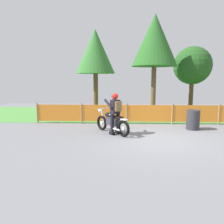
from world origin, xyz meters
name	(u,v)px	position (x,y,z in m)	size (l,w,h in m)	color
ground	(159,140)	(0.00, 0.00, -0.01)	(24.00, 24.00, 0.02)	slate
grass_verge	(143,114)	(0.00, 6.03, 0.01)	(24.00, 6.31, 0.01)	#4C8C3D
barrier_fence	(149,113)	(0.00, 2.87, 0.54)	(11.56, 0.08, 1.05)	#997547
tree_leftmost	(95,52)	(-3.01, 5.55, 3.89)	(2.38, 2.38, 5.25)	brown
tree_near_left	(155,41)	(0.50, 5.09, 4.45)	(2.66, 2.66, 5.96)	brown
tree_near_right	(193,66)	(3.18, 6.52, 3.10)	(2.43, 2.43, 4.34)	brown
motorcycle_lead	(112,122)	(-1.82, 0.91, 0.48)	(1.47, 1.67, 1.00)	black
rider_lead	(115,111)	(-1.66, 0.74, 0.95)	(0.75, 0.78, 1.69)	black
oil_drum	(193,120)	(1.81, 1.74, 0.44)	(0.58, 0.58, 0.88)	#2D2D33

